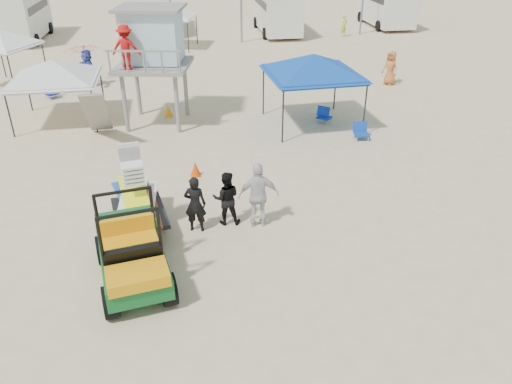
{
  "coord_description": "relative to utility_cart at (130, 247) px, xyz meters",
  "views": [
    {
      "loc": [
        -1.12,
        -8.07,
        7.39
      ],
      "look_at": [
        0.5,
        3.0,
        1.3
      ],
      "focal_mm": 35.0,
      "sensor_mm": 36.0,
      "label": 1
    }
  ],
  "objects": [
    {
      "name": "beach_chair_b",
      "position": [
        8.04,
        7.64,
        -0.67
      ],
      "size": [
        0.58,
        0.62,
        0.64
      ],
      "color": "#0E3C9E",
      "rests_on": "ground"
    },
    {
      "name": "utility_cart",
      "position": [
        0.0,
        0.0,
        0.0
      ],
      "size": [
        1.88,
        3.0,
        2.12
      ],
      "color": "#0D5521",
      "rests_on": "ground"
    },
    {
      "name": "rv_far_left",
      "position": [
        -9.42,
        28.56,
        0.81
      ],
      "size": [
        2.64,
        6.8,
        3.25
      ],
      "color": "silver",
      "rests_on": "ground"
    },
    {
      "name": "canopy_white_a",
      "position": [
        -3.7,
        11.33,
        1.43
      ],
      "size": [
        3.35,
        3.35,
        2.96
      ],
      "color": "black",
      "rests_on": "ground"
    },
    {
      "name": "beach_chair_c",
      "position": [
        7.1,
        9.63,
        -0.67
      ],
      "size": [
        0.74,
        0.85,
        0.64
      ],
      "color": "#0F32A9",
      "rests_on": "ground"
    },
    {
      "name": "man_left",
      "position": [
        1.52,
        2.04,
        -0.18
      ],
      "size": [
        0.65,
        0.5,
        1.6
      ],
      "primitive_type": "imported",
      "rotation": [
        0.0,
        0.0,
        2.93
      ],
      "color": "black",
      "rests_on": "ground"
    },
    {
      "name": "rv_mid_left",
      "position": [
        -0.42,
        30.06,
        0.81
      ],
      "size": [
        2.65,
        6.5,
        3.25
      ],
      "color": "silver",
      "rests_on": "ground"
    },
    {
      "name": "surf_trailer",
      "position": [
        0.01,
        2.34,
        -0.1
      ],
      "size": [
        1.68,
        2.58,
        2.18
      ],
      "color": "black",
      "rests_on": "ground"
    },
    {
      "name": "man_mid",
      "position": [
        2.37,
        2.29,
        -0.21
      ],
      "size": [
        0.81,
        0.66,
        1.55
      ],
      "primitive_type": "imported",
      "rotation": [
        0.0,
        0.0,
        3.04
      ],
      "color": "black",
      "rests_on": "ground"
    },
    {
      "name": "umbrella_b",
      "position": [
        -1.66,
        20.57,
        -0.2
      ],
      "size": [
        2.45,
        2.45,
        1.58
      ],
      "primitive_type": "imported",
      "rotation": [
        0.0,
        0.0,
        0.79
      ],
      "color": "gold",
      "rests_on": "ground"
    },
    {
      "name": "distant_beachgoers",
      "position": [
        2.3,
        17.84,
        -0.11
      ],
      "size": [
        17.36,
        12.78,
        1.85
      ],
      "color": "#B36333",
      "rests_on": "ground"
    },
    {
      "name": "canopy_white_c",
      "position": [
        0.93,
        24.57,
        1.6
      ],
      "size": [
        3.39,
        3.39,
        3.14
      ],
      "color": "black",
      "rests_on": "ground"
    },
    {
      "name": "canopy_blue",
      "position": [
        6.49,
        9.42,
        1.75
      ],
      "size": [
        3.61,
        3.61,
        3.28
      ],
      "color": "black",
      "rests_on": "ground"
    },
    {
      "name": "umbrella_a",
      "position": [
        -3.46,
        17.02,
        -0.01
      ],
      "size": [
        2.54,
        2.57,
        1.94
      ],
      "primitive_type": "imported",
      "rotation": [
        0.0,
        0.0,
        0.22
      ],
      "color": "red",
      "rests_on": "ground"
    },
    {
      "name": "cone_near",
      "position": [
        1.63,
        5.35,
        -0.74
      ],
      "size": [
        0.34,
        0.34,
        0.5
      ],
      "primitive_type": "cone",
      "color": "#D74306",
      "rests_on": "ground"
    },
    {
      "name": "lifeguard_tower",
      "position": [
        0.22,
        10.6,
        2.34
      ],
      "size": [
        3.25,
        3.25,
        4.46
      ],
      "color": "gray",
      "rests_on": "ground"
    },
    {
      "name": "beach_chair_a",
      "position": [
        -4.77,
        14.65,
        -0.67
      ],
      "size": [
        0.73,
        0.84,
        0.64
      ],
      "color": "#0F15A5",
      "rests_on": "ground"
    },
    {
      "name": "ground",
      "position": [
        2.58,
        -1.43,
        -0.99
      ],
      "size": [
        140.0,
        140.0,
        0.0
      ],
      "primitive_type": "plane",
      "color": "beige",
      "rests_on": "ground"
    },
    {
      "name": "rv_far_right",
      "position": [
        17.58,
        30.06,
        0.81
      ],
      "size": [
        2.64,
        6.6,
        3.25
      ],
      "color": "silver",
      "rests_on": "ground"
    },
    {
      "name": "rv_mid_right",
      "position": [
        8.58,
        28.56,
        0.81
      ],
      "size": [
        2.64,
        7.0,
        3.25
      ],
      "color": "silver",
      "rests_on": "ground"
    },
    {
      "name": "cone_far",
      "position": [
        0.7,
        11.25,
        -0.74
      ],
      "size": [
        0.34,
        0.34,
        0.5
      ],
      "primitive_type": "cone",
      "color": "orange",
      "rests_on": "ground"
    },
    {
      "name": "man_right",
      "position": [
        3.22,
        2.04,
        -0.05
      ],
      "size": [
        1.11,
        0.49,
        1.87
      ],
      "primitive_type": "imported",
      "rotation": [
        0.0,
        0.0,
        3.11
      ],
      "color": "silver",
      "rests_on": "ground"
    }
  ]
}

